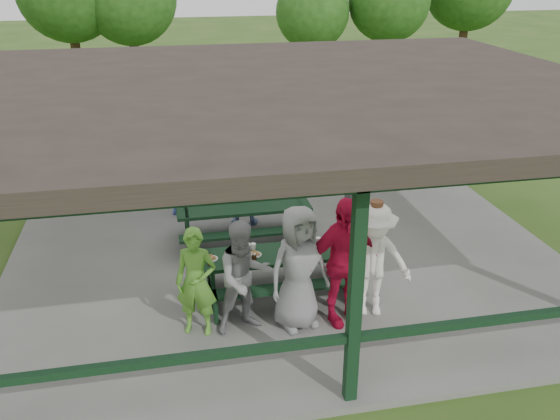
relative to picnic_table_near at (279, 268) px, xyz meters
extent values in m
plane|color=#2C4D18|center=(0.38, 1.20, -0.57)|extent=(90.00, 90.00, 0.00)
cube|color=slate|center=(0.38, 1.20, -0.52)|extent=(10.00, 8.00, 0.10)
cube|color=black|center=(0.38, -2.60, 1.03)|extent=(0.15, 0.15, 3.00)
cube|color=black|center=(-4.42, 5.00, 1.03)|extent=(0.15, 0.15, 3.00)
cube|color=black|center=(0.38, 5.00, 1.03)|extent=(0.15, 0.15, 3.00)
cube|color=black|center=(5.18, 5.00, 1.03)|extent=(0.15, 0.15, 3.00)
cube|color=black|center=(-2.02, -2.60, 0.43)|extent=(4.65, 0.10, 0.10)
cube|color=black|center=(2.78, -2.60, 0.43)|extent=(4.65, 0.10, 0.10)
cube|color=black|center=(-2.02, 5.00, 0.43)|extent=(4.65, 0.10, 0.10)
cube|color=black|center=(2.78, 5.00, 0.43)|extent=(4.65, 0.10, 0.10)
cube|color=black|center=(0.38, -2.60, 2.43)|extent=(9.80, 0.15, 0.20)
cube|color=black|center=(0.38, 5.00, 2.43)|extent=(9.80, 0.15, 0.20)
cube|color=black|center=(0.38, 1.20, 2.65)|extent=(10.60, 8.60, 0.24)
cube|color=black|center=(0.00, 0.00, 0.25)|extent=(2.55, 0.75, 0.06)
cube|color=black|center=(0.00, -0.55, -0.05)|extent=(2.55, 0.28, 0.05)
cube|color=black|center=(0.00, 0.55, -0.05)|extent=(2.55, 0.28, 0.05)
cube|color=black|center=(-1.10, 0.00, -0.10)|extent=(0.06, 0.70, 0.75)
cube|color=black|center=(1.10, 0.00, -0.10)|extent=(0.06, 0.70, 0.75)
cube|color=black|center=(-1.10, 0.00, -0.25)|extent=(0.06, 1.39, 0.45)
cube|color=black|center=(1.10, 0.00, -0.25)|extent=(0.06, 1.39, 0.45)
cube|color=black|center=(-0.28, 2.00, 0.25)|extent=(2.51, 0.75, 0.06)
cube|color=black|center=(-0.28, 1.45, -0.05)|extent=(2.51, 0.28, 0.05)
cube|color=black|center=(-0.28, 2.55, -0.05)|extent=(2.51, 0.28, 0.05)
cube|color=black|center=(-1.36, 2.00, -0.10)|extent=(0.06, 0.70, 0.75)
cube|color=black|center=(0.79, 2.00, -0.10)|extent=(0.06, 0.70, 0.75)
cube|color=black|center=(-1.36, 2.00, -0.25)|extent=(0.06, 1.39, 0.45)
cube|color=black|center=(0.79, 2.00, -0.25)|extent=(0.06, 1.39, 0.45)
cylinder|color=white|center=(-1.09, 0.00, 0.28)|extent=(0.22, 0.22, 0.01)
torus|color=olive|center=(-1.13, -0.02, 0.30)|extent=(0.10, 0.10, 0.03)
torus|color=olive|center=(-1.05, -0.02, 0.30)|extent=(0.10, 0.10, 0.03)
torus|color=olive|center=(-1.09, 0.04, 0.30)|extent=(0.10, 0.10, 0.03)
cylinder|color=white|center=(-0.40, 0.00, 0.28)|extent=(0.22, 0.22, 0.01)
torus|color=olive|center=(-0.44, -0.02, 0.30)|extent=(0.10, 0.10, 0.03)
torus|color=olive|center=(-0.36, -0.02, 0.30)|extent=(0.10, 0.10, 0.03)
torus|color=olive|center=(-0.40, 0.04, 0.30)|extent=(0.10, 0.10, 0.03)
cylinder|color=white|center=(0.40, 0.00, 0.28)|extent=(0.22, 0.22, 0.01)
torus|color=olive|center=(0.36, -0.02, 0.30)|extent=(0.10, 0.10, 0.03)
torus|color=olive|center=(0.44, -0.02, 0.30)|extent=(0.10, 0.10, 0.03)
torus|color=olive|center=(0.40, 0.04, 0.30)|extent=(0.10, 0.10, 0.03)
cylinder|color=white|center=(1.04, 0.00, 0.28)|extent=(0.22, 0.22, 0.01)
torus|color=olive|center=(1.00, -0.02, 0.30)|extent=(0.10, 0.10, 0.03)
torus|color=olive|center=(1.08, -0.02, 0.30)|extent=(0.10, 0.10, 0.03)
torus|color=olive|center=(1.04, 0.04, 0.30)|extent=(0.10, 0.10, 0.03)
cylinder|color=#381E0F|center=(-1.13, -0.18, 0.33)|extent=(0.06, 0.06, 0.10)
cylinder|color=#381E0F|center=(-0.83, -0.18, 0.33)|extent=(0.06, 0.06, 0.10)
cylinder|color=#381E0F|center=(-0.48, -0.18, 0.33)|extent=(0.06, 0.06, 0.10)
cylinder|color=#381E0F|center=(-0.42, -0.18, 0.33)|extent=(0.06, 0.06, 0.10)
cylinder|color=#381E0F|center=(0.59, -0.18, 0.33)|extent=(0.06, 0.06, 0.10)
cone|color=white|center=(-0.46, 0.20, 0.33)|extent=(0.09, 0.09, 0.10)
cone|color=white|center=(-0.39, 0.20, 0.33)|extent=(0.09, 0.09, 0.10)
cone|color=white|center=(0.70, 0.20, 0.33)|extent=(0.09, 0.09, 0.10)
cone|color=white|center=(1.01, 0.20, 0.33)|extent=(0.09, 0.09, 0.10)
imported|color=#579B2F|center=(-1.37, -0.80, 0.35)|extent=(0.70, 0.56, 1.66)
imported|color=gray|center=(-0.68, -0.86, 0.39)|extent=(0.96, 0.82, 1.73)
imported|color=gray|center=(0.10, -0.91, 0.48)|extent=(1.07, 0.84, 1.92)
imported|color=#BA0E33|center=(0.76, -0.93, 0.53)|extent=(1.26, 0.75, 2.01)
imported|color=white|center=(1.27, -0.81, 0.44)|extent=(1.30, 0.93, 1.82)
cylinder|color=brown|center=(1.27, -0.81, 1.28)|extent=(0.39, 0.39, 0.02)
cylinder|color=brown|center=(1.27, -0.81, 1.34)|extent=(0.23, 0.23, 0.11)
imported|color=#91AEE0|center=(-0.16, 2.82, 0.26)|extent=(1.40, 0.61, 1.47)
imported|color=#394D94|center=(-1.42, 3.53, 0.38)|extent=(0.73, 0.60, 1.71)
imported|color=gray|center=(2.03, 2.74, 0.40)|extent=(0.97, 0.82, 1.75)
imported|color=silver|center=(3.49, 8.46, 0.19)|extent=(5.61, 2.86, 1.52)
cube|color=#1B3596|center=(-2.93, 8.28, 0.19)|extent=(2.96, 2.22, 0.11)
cube|color=#1B3596|center=(-3.17, 7.67, 0.42)|extent=(2.50, 1.03, 0.38)
cube|color=#1B3596|center=(-2.68, 8.90, 0.42)|extent=(2.50, 1.03, 0.38)
cube|color=#1B3596|center=(-4.17, 8.77, 0.42)|extent=(0.54, 1.26, 0.38)
cube|color=#1B3596|center=(-1.69, 7.80, 0.42)|extent=(0.54, 1.26, 0.38)
cylinder|color=black|center=(-3.99, 7.94, -0.21)|extent=(0.73, 0.42, 0.72)
cylinder|color=yellow|center=(-3.99, 7.94, -0.21)|extent=(0.32, 0.29, 0.27)
cylinder|color=black|center=(-3.46, 9.26, -0.21)|extent=(0.73, 0.42, 0.72)
cylinder|color=yellow|center=(-3.46, 9.26, -0.21)|extent=(0.32, 0.29, 0.27)
cylinder|color=black|center=(-2.40, 7.31, -0.21)|extent=(0.73, 0.42, 0.72)
cylinder|color=yellow|center=(-2.40, 7.31, -0.21)|extent=(0.32, 0.29, 0.27)
cylinder|color=black|center=(-1.87, 8.63, -0.21)|extent=(0.73, 0.42, 0.72)
cylinder|color=yellow|center=(-1.87, 8.63, -0.21)|extent=(0.32, 0.29, 0.27)
cube|color=#1B3596|center=(-1.25, 7.62, 0.09)|extent=(0.91, 0.42, 0.08)
cone|color=#F2590C|center=(-4.21, 8.79, 0.52)|extent=(0.16, 0.36, 0.38)
cylinder|color=#312213|center=(-4.68, 15.82, 0.88)|extent=(0.36, 0.36, 2.91)
cylinder|color=#312213|center=(-2.52, 15.63, 0.78)|extent=(0.36, 0.36, 2.71)
cylinder|color=#312213|center=(4.43, 15.43, 0.56)|extent=(0.36, 0.36, 2.26)
sphere|color=#1E4612|center=(4.43, 15.43, 2.50)|extent=(2.89, 2.89, 2.89)
cylinder|color=#312213|center=(7.57, 15.36, 0.70)|extent=(0.36, 0.36, 2.54)
sphere|color=#1E4612|center=(7.57, 15.36, 2.88)|extent=(3.25, 3.25, 3.25)
cylinder|color=#312213|center=(11.33, 16.09, 0.89)|extent=(0.36, 0.36, 2.93)
camera|label=1|loc=(-1.64, -8.21, 4.69)|focal=38.00mm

